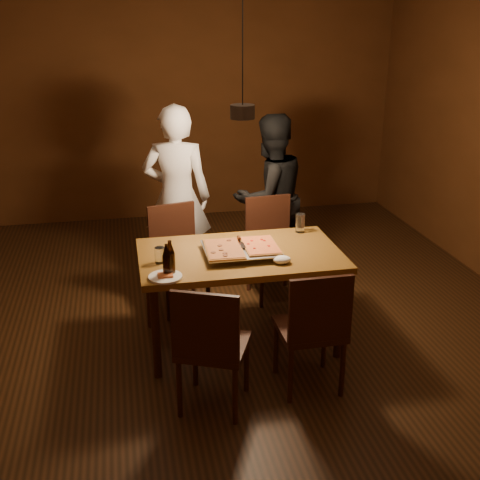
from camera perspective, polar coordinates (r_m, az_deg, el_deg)
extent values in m
plane|color=#3A200F|center=(5.03, 0.21, -8.03)|extent=(6.00, 6.00, 0.00)
plane|color=#5C3015|center=(7.44, -4.59, 12.80)|extent=(5.00, 0.00, 5.00)
plane|color=#5C3015|center=(1.90, 19.53, -13.36)|extent=(5.00, 0.00, 5.00)
cube|color=#8D5F23|center=(4.49, 0.00, -1.49)|extent=(1.50, 0.90, 0.05)
cylinder|color=#38190F|center=(4.25, -7.98, -8.72)|extent=(0.06, 0.06, 0.70)
cylinder|color=#38190F|center=(4.50, 9.41, -7.00)|extent=(0.06, 0.06, 0.70)
cylinder|color=#38190F|center=(4.90, -8.59, -4.52)|extent=(0.06, 0.06, 0.70)
cylinder|color=#38190F|center=(5.13, 6.54, -3.26)|extent=(0.06, 0.06, 0.70)
cube|color=#38190F|center=(5.16, -5.69, -2.09)|extent=(0.51, 0.51, 0.04)
cube|color=#38190F|center=(5.24, -6.50, 1.07)|extent=(0.42, 0.13, 0.45)
cube|color=#38190F|center=(5.35, 3.28, -1.15)|extent=(0.46, 0.46, 0.04)
cube|color=#38190F|center=(5.44, 2.63, 1.91)|extent=(0.42, 0.07, 0.45)
cube|color=#38190F|center=(3.90, -2.53, -10.04)|extent=(0.55, 0.55, 0.04)
cube|color=#38190F|center=(3.62, -3.34, -8.28)|extent=(0.40, 0.19, 0.45)
cube|color=#38190F|center=(4.12, 6.60, -8.39)|extent=(0.42, 0.42, 0.04)
cube|color=#38190F|center=(3.85, 7.64, -6.60)|extent=(0.42, 0.03, 0.45)
cube|color=silver|center=(4.44, 0.13, -1.05)|extent=(0.57, 0.47, 0.05)
cube|color=maroon|center=(4.39, -1.54, -0.84)|extent=(0.28, 0.43, 0.02)
cube|color=gold|center=(4.46, 1.95, -0.51)|extent=(0.25, 0.40, 0.02)
cylinder|color=black|center=(4.09, -6.91, -2.47)|extent=(0.06, 0.06, 0.15)
cone|color=black|center=(4.04, -6.98, -0.96)|extent=(0.06, 0.06, 0.08)
cylinder|color=black|center=(4.11, -6.61, -2.25)|extent=(0.06, 0.06, 0.16)
cone|color=black|center=(4.06, -6.68, -0.66)|extent=(0.06, 0.06, 0.09)
cylinder|color=silver|center=(4.32, -7.61, -1.43)|extent=(0.07, 0.07, 0.12)
cylinder|color=silver|center=(4.90, 5.73, 1.61)|extent=(0.07, 0.07, 0.15)
cylinder|color=white|center=(4.09, -7.09, -3.49)|extent=(0.23, 0.23, 0.02)
cube|color=gold|center=(4.08, -7.10, -3.31)|extent=(0.10, 0.08, 0.01)
ellipsoid|color=white|center=(4.29, 4.00, -1.87)|extent=(0.13, 0.10, 0.05)
imported|color=white|center=(5.53, -6.00, 4.07)|extent=(0.69, 0.53, 1.69)
imported|color=black|center=(5.70, 2.84, 4.05)|extent=(0.93, 0.83, 1.57)
cylinder|color=black|center=(4.46, 0.24, 12.07)|extent=(0.18, 0.18, 0.10)
cylinder|color=black|center=(4.41, 0.25, 19.14)|extent=(0.01, 0.01, 1.00)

